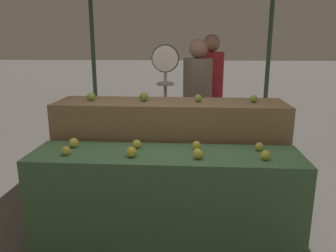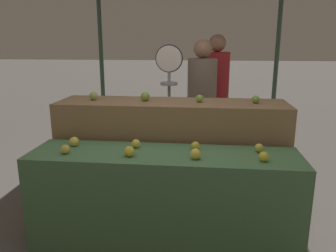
% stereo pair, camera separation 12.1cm
% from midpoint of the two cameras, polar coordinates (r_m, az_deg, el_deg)
% --- Properties ---
extents(ground_plane, '(60.00, 60.00, 0.00)m').
position_cam_midpoint_polar(ground_plane, '(3.01, 0.54, -19.39)').
color(ground_plane, '#59544F').
extents(display_counter_front, '(2.20, 0.55, 0.81)m').
position_cam_midpoint_polar(display_counter_front, '(2.81, 0.56, -12.53)').
color(display_counter_front, '#4C7A4C').
rests_on(display_counter_front, ground_plane).
extents(display_counter_back, '(2.20, 0.55, 1.12)m').
position_cam_midpoint_polar(display_counter_back, '(3.30, 1.64, -5.38)').
color(display_counter_back, olive).
rests_on(display_counter_back, ground_plane).
extents(apple_front_0, '(0.07, 0.07, 0.07)m').
position_cam_midpoint_polar(apple_front_0, '(2.73, -16.22, -3.92)').
color(apple_front_0, gold).
rests_on(apple_front_0, display_counter_front).
extents(apple_front_1, '(0.08, 0.08, 0.08)m').
position_cam_midpoint_polar(apple_front_1, '(2.57, -5.42, -4.43)').
color(apple_front_1, gold).
rests_on(apple_front_1, display_counter_front).
extents(apple_front_2, '(0.08, 0.08, 0.08)m').
position_cam_midpoint_polar(apple_front_2, '(2.52, 6.20, -4.87)').
color(apple_front_2, yellow).
rests_on(apple_front_2, display_counter_front).
extents(apple_front_3, '(0.08, 0.08, 0.08)m').
position_cam_midpoint_polar(apple_front_3, '(2.58, 17.64, -5.10)').
color(apple_front_3, gold).
rests_on(apple_front_3, display_counter_front).
extents(apple_front_4, '(0.08, 0.08, 0.08)m').
position_cam_midpoint_polar(apple_front_4, '(2.91, -14.89, -2.65)').
color(apple_front_4, yellow).
rests_on(apple_front_4, display_counter_front).
extents(apple_front_5, '(0.07, 0.07, 0.07)m').
position_cam_midpoint_polar(apple_front_5, '(2.78, -4.37, -3.07)').
color(apple_front_5, yellow).
rests_on(apple_front_5, display_counter_front).
extents(apple_front_6, '(0.07, 0.07, 0.07)m').
position_cam_midpoint_polar(apple_front_6, '(2.73, 6.06, -3.45)').
color(apple_front_6, gold).
rests_on(apple_front_6, display_counter_front).
extents(apple_front_7, '(0.07, 0.07, 0.07)m').
position_cam_midpoint_polar(apple_front_7, '(2.78, 16.79, -3.68)').
color(apple_front_7, gold).
rests_on(apple_front_7, display_counter_front).
extents(apple_back_0, '(0.08, 0.08, 0.08)m').
position_cam_midpoint_polar(apple_back_0, '(3.30, -11.84, 5.14)').
color(apple_back_0, '#8EB247').
rests_on(apple_back_0, display_counter_back).
extents(apple_back_1, '(0.09, 0.09, 0.09)m').
position_cam_midpoint_polar(apple_back_1, '(3.18, -2.90, 5.13)').
color(apple_back_1, '#7AA338').
rests_on(apple_back_1, display_counter_back).
extents(apple_back_2, '(0.07, 0.07, 0.07)m').
position_cam_midpoint_polar(apple_back_2, '(3.13, 6.62, 4.78)').
color(apple_back_2, '#84AD3D').
rests_on(apple_back_2, display_counter_back).
extents(apple_back_3, '(0.07, 0.07, 0.07)m').
position_cam_midpoint_polar(apple_back_3, '(3.18, 16.09, 4.46)').
color(apple_back_3, '#7AA338').
rests_on(apple_back_3, display_counter_back).
extents(produce_scale, '(0.32, 0.20, 1.65)m').
position_cam_midpoint_polar(produce_scale, '(3.85, 1.08, 7.58)').
color(produce_scale, '#99999E').
rests_on(produce_scale, ground_plane).
extents(person_vendor_at_scale, '(0.47, 0.47, 1.71)m').
position_cam_midpoint_polar(person_vendor_at_scale, '(4.14, 6.73, 4.72)').
color(person_vendor_at_scale, '#2D2D38').
rests_on(person_vendor_at_scale, ground_plane).
extents(person_customer_left, '(0.48, 0.48, 1.78)m').
position_cam_midpoint_polar(person_customer_left, '(4.67, 9.06, 6.30)').
color(person_customer_left, '#2D2D38').
rests_on(person_customer_left, ground_plane).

